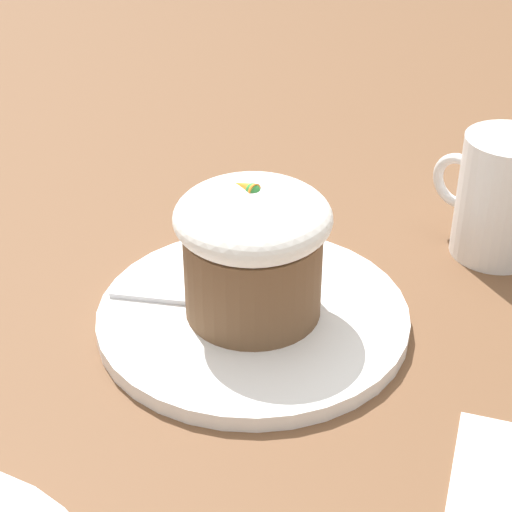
# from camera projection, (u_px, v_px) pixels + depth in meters

# --- Properties ---
(ground_plane) EXTENTS (4.00, 4.00, 0.00)m
(ground_plane) POSITION_uv_depth(u_px,v_px,m) (253.00, 323.00, 0.62)
(ground_plane) COLOR brown
(dessert_plate) EXTENTS (0.22, 0.22, 0.01)m
(dessert_plate) POSITION_uv_depth(u_px,v_px,m) (253.00, 317.00, 0.62)
(dessert_plate) COLOR white
(dessert_plate) RESTS_ON ground_plane
(carrot_cake) EXTENTS (0.11, 0.11, 0.10)m
(carrot_cake) POSITION_uv_depth(u_px,v_px,m) (256.00, 250.00, 0.58)
(carrot_cake) COLOR brown
(carrot_cake) RESTS_ON dessert_plate
(spoon) EXTENTS (0.10, 0.08, 0.01)m
(spoon) POSITION_uv_depth(u_px,v_px,m) (211.00, 301.00, 0.62)
(spoon) COLOR silver
(spoon) RESTS_ON dessert_plate
(coffee_cup) EXTENTS (0.10, 0.07, 0.10)m
(coffee_cup) POSITION_uv_depth(u_px,v_px,m) (500.00, 197.00, 0.68)
(coffee_cup) COLOR white
(coffee_cup) RESTS_ON ground_plane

